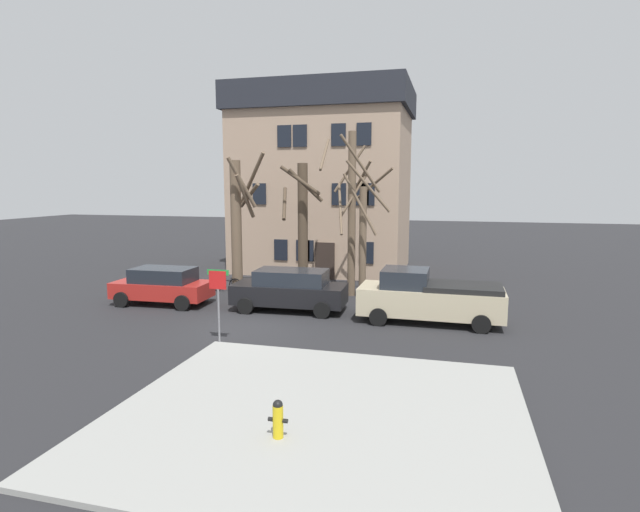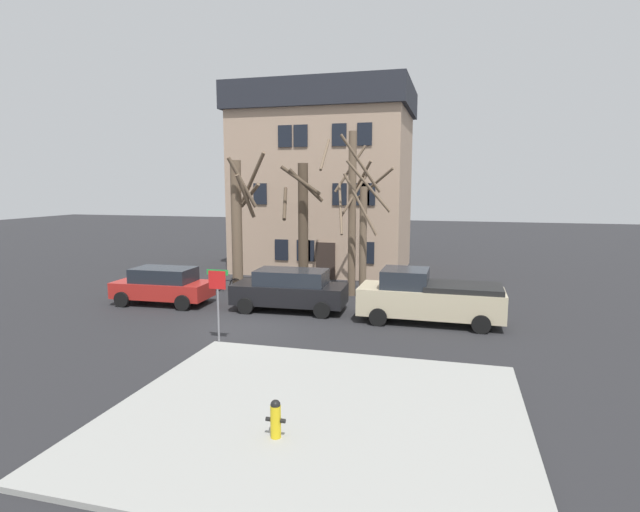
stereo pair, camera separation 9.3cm
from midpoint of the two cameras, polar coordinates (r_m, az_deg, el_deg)
The scene contains 13 objects.
ground_plane at distance 19.34m, azimuth -8.01°, elevation -7.93°, with size 120.00×120.00×0.00m, color #262628.
sidewalk_slab at distance 12.14m, azimuth -0.22°, elevation -17.52°, with size 9.39×8.43×0.12m, color #999993.
building_main at distance 31.87m, azimuth 0.60°, elevation 8.74°, with size 10.67×7.80×11.20m.
tree_bare_near at distance 25.21m, azimuth -9.12°, elevation 4.00°, with size 1.89×2.59×6.92m.
tree_bare_mid at distance 24.62m, azimuth -1.89°, elevation 3.60°, with size 2.34×1.85×6.35m.
tree_bare_far at distance 23.96m, azimuth 3.81°, elevation 5.58°, with size 3.43×3.41×7.78m.
tree_bare_end at distance 23.22m, azimuth 4.84°, elevation 2.48°, with size 2.70×2.51×6.39m.
car_red_wagon at distance 23.57m, azimuth -17.27°, elevation -3.17°, with size 4.35×2.19×1.65m.
car_black_wagon at distance 21.36m, azimuth -3.30°, elevation -3.80°, with size 4.84×2.25×1.76m.
pickup_truck_beige at distance 19.98m, azimuth 12.39°, elevation -4.58°, with size 5.51×2.34×2.06m.
fire_hydrant at distance 10.90m, azimuth -4.80°, elevation -17.84°, with size 0.42×0.22×0.81m.
street_sign_pole at distance 16.90m, azimuth -11.38°, elevation -4.06°, with size 0.76×0.07×2.55m.
bicycle_leaning at distance 25.60m, azimuth -10.45°, elevation -3.19°, with size 1.75×0.18×1.03m.
Camera 2 is at (7.40, -17.07, 5.30)m, focal length 28.21 mm.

